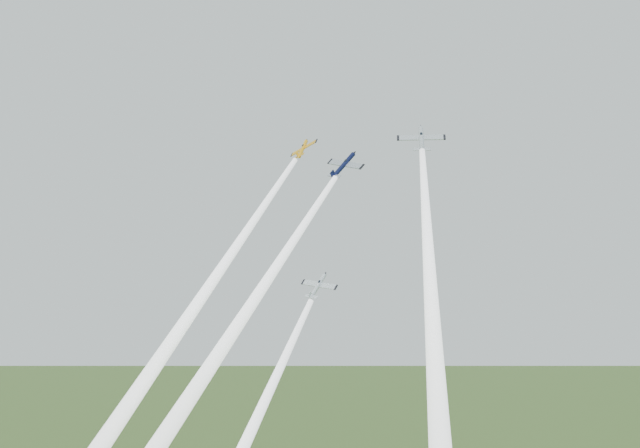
% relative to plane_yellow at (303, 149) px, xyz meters
% --- Properties ---
extents(plane_yellow, '(6.93, 6.76, 7.31)m').
position_rel_plane_yellow_xyz_m(plane_yellow, '(0.00, 0.00, 0.00)').
color(plane_yellow, '#EEA314').
extents(smoke_trail_yellow, '(13.88, 47.16, 53.07)m').
position_rel_plane_yellow_xyz_m(smoke_trail_yellow, '(-5.80, -24.28, -27.97)').
color(smoke_trail_yellow, white).
extents(plane_navy, '(10.27, 7.74, 8.39)m').
position_rel_plane_yellow_xyz_m(plane_navy, '(10.92, -5.74, -4.85)').
color(plane_navy, black).
extents(smoke_trail_navy, '(15.34, 42.98, 48.82)m').
position_rel_plane_yellow_xyz_m(smoke_trail_navy, '(4.32, -27.84, -30.69)').
color(smoke_trail_navy, white).
extents(plane_silver_right, '(9.85, 8.80, 6.86)m').
position_rel_plane_yellow_xyz_m(plane_silver_right, '(25.34, -6.08, -1.49)').
color(plane_silver_right, silver).
extents(smoke_trail_silver_right, '(18.15, 41.52, 48.09)m').
position_rel_plane_yellow_xyz_m(smoke_trail_silver_right, '(33.46, -27.32, -26.97)').
color(smoke_trail_silver_right, white).
extents(plane_silver_low, '(7.60, 5.56, 6.49)m').
position_rel_plane_yellow_xyz_m(plane_silver_low, '(10.38, -14.91, -26.08)').
color(plane_silver_low, silver).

